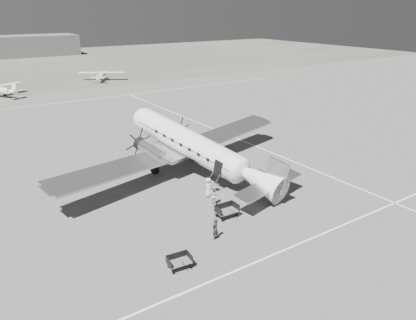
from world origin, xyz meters
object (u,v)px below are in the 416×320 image
object	(u,v)px
hangar_main	(10,47)
baggage_cart_far	(179,262)
light_plane_right	(102,76)
ramp_agent	(214,195)
ground_crew	(215,229)
dc3_airliner	(196,149)
baggage_cart_near	(227,211)
passenger	(208,187)

from	to	relation	value
hangar_main	baggage_cart_far	bearing A→B (deg)	-95.31
hangar_main	light_plane_right	distance (m)	62.76
hangar_main	ramp_agent	world-z (taller)	hangar_main
hangar_main	baggage_cart_far	world-z (taller)	hangar_main
baggage_cart_far	hangar_main	bearing A→B (deg)	90.28
baggage_cart_far	ground_crew	size ratio (longest dim) A/B	0.96
dc3_airliner	light_plane_right	distance (m)	58.90
baggage_cart_near	ground_crew	size ratio (longest dim) A/B	1.12
light_plane_right	baggage_cart_near	distance (m)	67.51
baggage_cart_near	ramp_agent	xyz separation A→B (m)	(0.41, 2.32, 0.29)
baggage_cart_far	ground_crew	bearing A→B (deg)	28.14
baggage_cart_near	ramp_agent	size ratio (longest dim) A/B	1.13
hangar_main	ramp_agent	distance (m)	125.99
dc3_airliner	passenger	xyz separation A→B (m)	(-1.65, -4.50, -1.82)
hangar_main	ground_crew	distance (m)	130.56
ramp_agent	hangar_main	bearing A→B (deg)	-11.00
light_plane_right	passenger	size ratio (longest dim) A/B	5.90
light_plane_right	ground_crew	xyz separation A→B (m)	(-16.75, -68.09, -0.24)
dc3_airliner	light_plane_right	xyz separation A→B (m)	(11.72, 57.70, -1.63)
dc3_airliner	passenger	size ratio (longest dim) A/B	16.50
baggage_cart_near	baggage_cart_far	xyz separation A→B (m)	(-6.33, -3.65, -0.07)
baggage_cart_near	passenger	world-z (taller)	passenger
passenger	light_plane_right	bearing A→B (deg)	4.27
ramp_agent	passenger	size ratio (longest dim) A/B	0.93
light_plane_right	ground_crew	size ratio (longest dim) A/B	6.30
baggage_cart_far	ramp_agent	bearing A→B (deg)	47.15
light_plane_right	baggage_cart_far	xyz separation A→B (m)	(-20.52, -69.65, -0.61)
hangar_main	passenger	world-z (taller)	hangar_main
dc3_airliner	baggage_cart_far	size ratio (longest dim) A/B	18.27
hangar_main	dc3_airliner	world-z (taller)	hangar_main
passenger	baggage_cart_near	bearing A→B (deg)	-175.78
baggage_cart_near	ground_crew	world-z (taller)	ground_crew
baggage_cart_near	light_plane_right	bearing A→B (deg)	79.55
hangar_main	baggage_cart_far	xyz separation A→B (m)	(-12.25, -131.82, -2.87)
light_plane_right	ground_crew	world-z (taller)	light_plane_right
ground_crew	passenger	xyz separation A→B (m)	(3.38, 5.89, 0.05)
light_plane_right	ramp_agent	xyz separation A→B (m)	(-13.78, -63.68, -0.25)
passenger	ground_crew	bearing A→B (deg)	166.53
dc3_airliner	light_plane_right	bearing A→B (deg)	64.46
ground_crew	baggage_cart_far	bearing A→B (deg)	3.05
ramp_agent	passenger	bearing A→B (deg)	-23.90
dc3_airliner	baggage_cart_far	world-z (taller)	dc3_airliner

